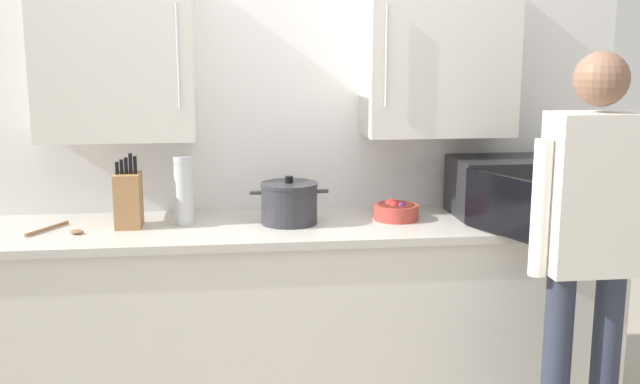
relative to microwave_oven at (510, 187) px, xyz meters
name	(u,v)px	position (x,y,z in m)	size (l,w,h in m)	color
back_wall_tiled	(279,104)	(-1.05, 0.28, 0.38)	(3.34, 0.44, 2.73)	white
counter_unit	(286,322)	(-1.05, -0.03, -0.60)	(3.02, 0.66, 0.93)	beige
microwave_oven	(510,187)	(0.00, 0.00, 0.00)	(0.59, 0.76, 0.27)	black
thermos_flask	(184,190)	(-1.50, 0.00, 0.02)	(0.09, 0.09, 0.31)	#B7BABF
stock_pot	(289,203)	(-1.04, -0.03, -0.04)	(0.35, 0.26, 0.21)	#2D2D33
fruit_bowl	(396,211)	(-0.55, -0.02, -0.09)	(0.20, 0.20, 0.10)	#AD3D33
wooden_spoon	(61,230)	(-2.02, -0.07, -0.13)	(0.25, 0.23, 0.02)	brown
knife_block	(128,199)	(-1.74, -0.01, -0.01)	(0.11, 0.15, 0.33)	#A37547
person_figure	(588,235)	(0.04, -0.70, -0.05)	(0.44, 0.53, 1.70)	#282D3D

